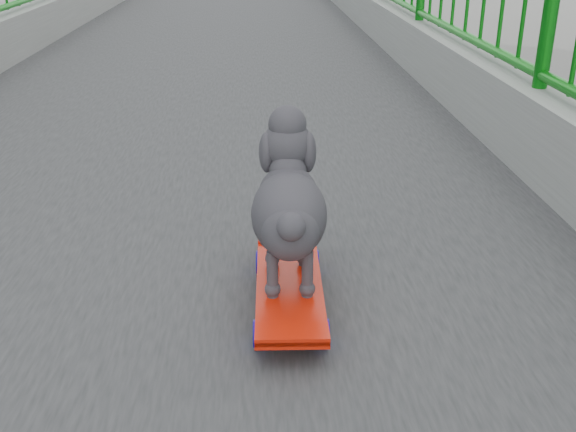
% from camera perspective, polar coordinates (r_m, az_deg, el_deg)
% --- Properties ---
extents(skateboard, '(0.18, 0.55, 0.07)m').
position_cam_1_polar(skateboard, '(1.66, 0.09, -5.95)').
color(skateboard, red).
rests_on(skateboard, footbridge).
extents(poodle, '(0.19, 0.43, 0.36)m').
position_cam_1_polar(poodle, '(1.59, 0.07, 1.07)').
color(poodle, '#2A282C').
rests_on(poodle, skateboard).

